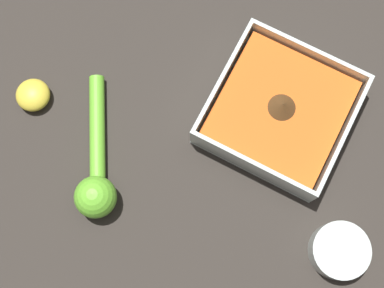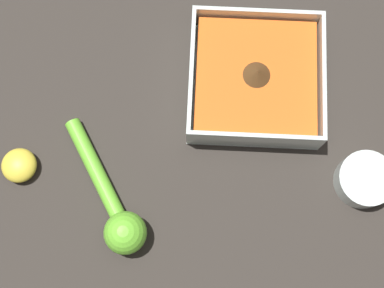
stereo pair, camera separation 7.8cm
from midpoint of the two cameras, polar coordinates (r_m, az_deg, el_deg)
name	(u,v)px [view 2 (the right image)]	position (r m, az deg, el deg)	size (l,w,h in m)	color
ground_plane	(248,89)	(0.83, 3.35, 5.35)	(4.00, 4.00, 0.00)	#332D28
square_dish	(255,80)	(0.81, 4.07, 6.29)	(0.20, 0.20, 0.06)	silver
spice_bowl	(364,180)	(0.81, 15.34, -4.30)	(0.08, 0.08, 0.03)	silver
lemon_squeezer	(117,215)	(0.78, -10.85, -8.02)	(0.14, 0.20, 0.06)	#6BC633
lemon_half	(19,165)	(0.84, -20.47, -2.71)	(0.05, 0.05, 0.03)	yellow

